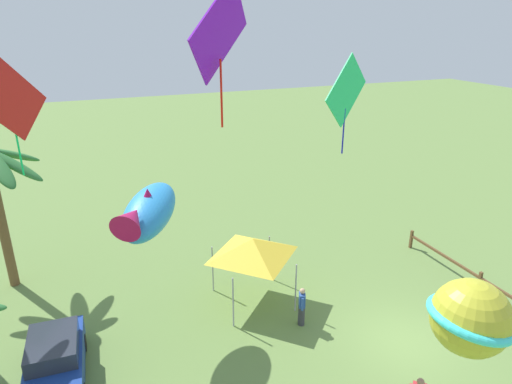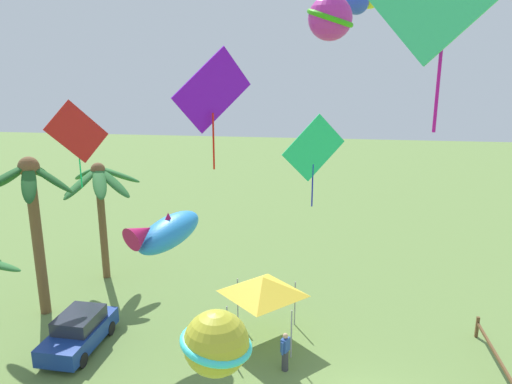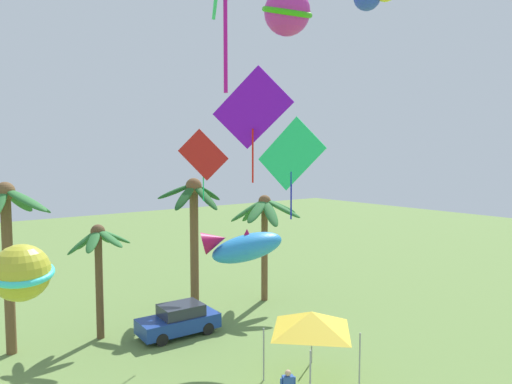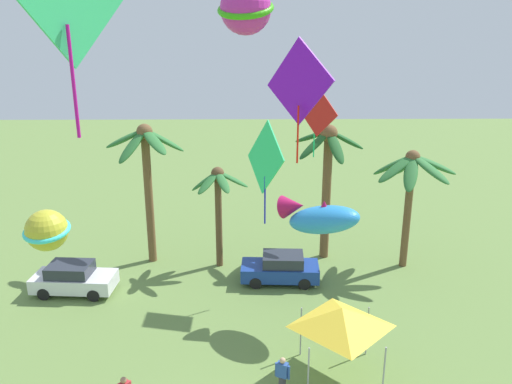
{
  "view_description": "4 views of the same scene",
  "coord_description": "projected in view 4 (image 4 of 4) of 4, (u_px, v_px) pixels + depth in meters",
  "views": [
    {
      "loc": [
        -10.26,
        10.0,
        10.89
      ],
      "look_at": [
        2.15,
        4.96,
        5.76
      ],
      "focal_mm": 31.65,
      "sensor_mm": 36.0,
      "label": 1
    },
    {
      "loc": [
        -14.6,
        1.95,
        11.74
      ],
      "look_at": [
        1.75,
        4.08,
        7.28
      ],
      "focal_mm": 35.14,
      "sensor_mm": 36.0,
      "label": 2
    },
    {
      "loc": [
        -7.77,
        -8.4,
        8.83
      ],
      "look_at": [
        2.04,
        4.42,
        7.54
      ],
      "focal_mm": 32.78,
      "sensor_mm": 36.0,
      "label": 3
    },
    {
      "loc": [
        1.2,
        -12.04,
        12.41
      ],
      "look_at": [
        1.42,
        3.21,
        7.51
      ],
      "focal_mm": 36.22,
      "sensor_mm": 36.0,
      "label": 4
    }
  ],
  "objects": [
    {
      "name": "kite_fish_6",
      "position": [
        319.0,
        217.0,
        21.6
      ],
      "size": [
        3.85,
        3.09,
        1.89
      ],
      "color": "#298AD9"
    },
    {
      "name": "kite_ball_1",
      "position": [
        47.0,
        230.0,
        17.13
      ],
      "size": [
        1.7,
        1.7,
        1.4
      ],
      "color": "gold"
    },
    {
      "name": "palm_tree_0",
      "position": [
        218.0,
        192.0,
        26.87
      ],
      "size": [
        3.1,
        3.06,
        5.54
      ],
      "color": "brown",
      "rests_on": "ground"
    },
    {
      "name": "kite_diamond_2",
      "position": [
        299.0,
        85.0,
        17.57
      ],
      "size": [
        2.08,
        2.44,
        4.34
      ],
      "color": "#790DD7"
    },
    {
      "name": "palm_tree_2",
      "position": [
        411.0,
        175.0,
        26.57
      ],
      "size": [
        4.41,
        4.16,
        6.43
      ],
      "color": "brown",
      "rests_on": "ground"
    },
    {
      "name": "festival_tent",
      "position": [
        342.0,
        317.0,
        18.5
      ],
      "size": [
        2.86,
        2.86,
        2.85
      ],
      "color": "#9E9EA3",
      "rests_on": "ground"
    },
    {
      "name": "palm_tree_3",
      "position": [
        147.0,
        158.0,
        26.98
      ],
      "size": [
        4.24,
        4.08,
        7.67
      ],
      "color": "brown",
      "rests_on": "ground"
    },
    {
      "name": "kite_diamond_4",
      "position": [
        315.0,
        109.0,
        23.69
      ],
      "size": [
        1.86,
        1.85,
        3.6
      ],
      "color": "red"
    },
    {
      "name": "kite_ball_7",
      "position": [
        246.0,
        9.0,
        13.04
      ],
      "size": [
        1.7,
        1.68,
        1.31
      ],
      "color": "#C52A9D"
    },
    {
      "name": "palm_tree_1",
      "position": [
        327.0,
        162.0,
        27.6
      ],
      "size": [
        3.9,
        3.84,
        7.53
      ],
      "color": "brown",
      "rests_on": "ground"
    },
    {
      "name": "parked_car_0",
      "position": [
        73.0,
        278.0,
        25.04
      ],
      "size": [
        4.01,
        1.97,
        1.51
      ],
      "color": "silver",
      "rests_on": "ground"
    },
    {
      "name": "spectator_1",
      "position": [
        282.0,
        377.0,
        17.91
      ],
      "size": [
        0.51,
        0.37,
        1.59
      ],
      "color": "#38383D",
      "rests_on": "ground"
    },
    {
      "name": "parked_car_1",
      "position": [
        281.0,
        268.0,
        26.11
      ],
      "size": [
        3.98,
        1.89,
        1.51
      ],
      "color": "navy",
      "rests_on": "ground"
    },
    {
      "name": "kite_diamond_5",
      "position": [
        265.0,
        159.0,
        14.64
      ],
      "size": [
        0.99,
        2.03,
        3.11
      ],
      "color": "#23D775"
    }
  ]
}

